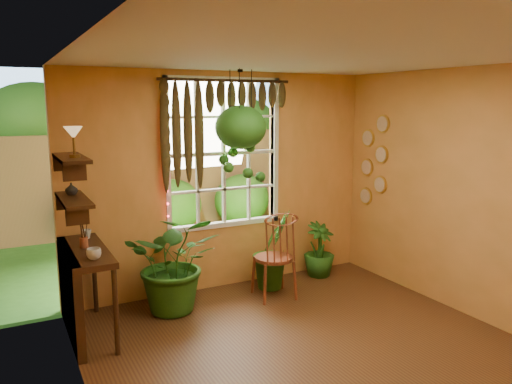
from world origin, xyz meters
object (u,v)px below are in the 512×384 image
Objects in this scene: windsor_chair at (275,269)px; potted_plant_mid at (273,249)px; hanging_basket at (241,135)px; counter_ledge at (75,284)px; potted_plant_left at (175,262)px.

windsor_chair is 0.37m from potted_plant_mid.
hanging_basket is (-0.30, 0.31, 1.59)m from windsor_chair.
counter_ledge is 0.90× the size of hanging_basket.
potted_plant_mid is 1.52m from hanging_basket.
hanging_basket reaches higher than potted_plant_left.
potted_plant_mid reaches higher than counter_ledge.
potted_plant_mid is 0.75× the size of hanging_basket.
counter_ledge is 2.43m from potted_plant_mid.
counter_ledge is 1.06× the size of potted_plant_left.
potted_plant_mid is at bearing 7.07° from counter_ledge.
hanging_basket is (0.88, 0.13, 1.38)m from potted_plant_left.
potted_plant_left is at bearing -171.61° from hanging_basket.
hanging_basket reaches higher than potted_plant_mid.
windsor_chair is at bearing -8.75° from potted_plant_left.
potted_plant_left is at bearing -174.48° from potted_plant_mid.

